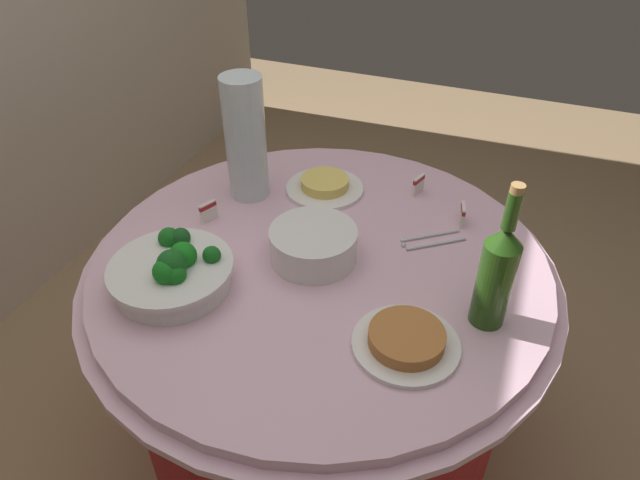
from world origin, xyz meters
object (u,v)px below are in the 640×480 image
(label_placard_front, at_px, (418,184))
(wine_bottle, at_px, (497,273))
(decorative_fruit_vase, at_px, (246,142))
(food_plate_noodles, at_px, (325,186))
(plate_stack, at_px, (313,244))
(food_plate_peanuts, at_px, (406,341))
(broccoli_bowl, at_px, (173,272))
(label_placard_rear, at_px, (462,214))
(serving_tongs, at_px, (430,240))
(label_placard_mid, at_px, (208,211))

(label_placard_front, bearing_deg, wine_bottle, -149.56)
(decorative_fruit_vase, bearing_deg, food_plate_noodles, -65.10)
(plate_stack, height_order, food_plate_noodles, plate_stack)
(food_plate_peanuts, relative_size, label_placard_front, 4.00)
(broccoli_bowl, relative_size, food_plate_peanuts, 1.27)
(wine_bottle, distance_m, label_placard_rear, 0.36)
(label_placard_front, height_order, label_placard_rear, same)
(food_plate_peanuts, relative_size, label_placard_rear, 4.00)
(broccoli_bowl, relative_size, food_plate_noodles, 1.27)
(label_placard_rear, bearing_deg, food_plate_noodles, 87.23)
(serving_tongs, height_order, label_placard_front, label_placard_front)
(decorative_fruit_vase, xyz_separation_m, serving_tongs, (-0.04, -0.52, -0.16))
(plate_stack, height_order, label_placard_rear, plate_stack)
(plate_stack, relative_size, food_plate_peanuts, 0.95)
(food_plate_peanuts, bearing_deg, label_placard_rear, -3.11)
(label_placard_front, xyz_separation_m, label_placard_rear, (-0.10, -0.14, 0.00))
(food_plate_peanuts, distance_m, label_placard_front, 0.58)
(plate_stack, distance_m, decorative_fruit_vase, 0.36)
(broccoli_bowl, height_order, food_plate_noodles, broccoli_bowl)
(food_plate_peanuts, bearing_deg, decorative_fruit_vase, 54.33)
(serving_tongs, relative_size, label_placard_mid, 2.80)
(broccoli_bowl, distance_m, serving_tongs, 0.63)
(wine_bottle, height_order, decorative_fruit_vase, decorative_fruit_vase)
(serving_tongs, bearing_deg, food_plate_peanuts, -175.06)
(plate_stack, relative_size, food_plate_noodles, 0.95)
(wine_bottle, height_order, label_placard_mid, wine_bottle)
(wine_bottle, height_order, label_placard_front, wine_bottle)
(broccoli_bowl, xyz_separation_m, food_plate_peanuts, (0.01, -0.53, -0.02))
(plate_stack, bearing_deg, broccoli_bowl, 129.67)
(wine_bottle, relative_size, label_placard_mid, 6.11)
(label_placard_mid, distance_m, label_placard_rear, 0.66)
(food_plate_peanuts, bearing_deg, wine_bottle, -45.18)
(plate_stack, distance_m, label_placard_front, 0.41)
(broccoli_bowl, bearing_deg, decorative_fruit_vase, 3.03)
(label_placard_front, bearing_deg, broccoli_bowl, 144.31)
(wine_bottle, distance_m, decorative_fruit_vase, 0.74)
(decorative_fruit_vase, bearing_deg, wine_bottle, -110.60)
(plate_stack, height_order, food_plate_peanuts, plate_stack)
(decorative_fruit_vase, height_order, label_placard_mid, decorative_fruit_vase)
(label_placard_mid, relative_size, label_placard_rear, 1.00)
(decorative_fruit_vase, distance_m, label_placard_front, 0.49)
(serving_tongs, relative_size, label_placard_rear, 2.80)
(decorative_fruit_vase, bearing_deg, serving_tongs, -93.94)
(serving_tongs, bearing_deg, decorative_fruit_vase, 86.06)
(label_placard_rear, bearing_deg, broccoli_bowl, 130.81)
(serving_tongs, bearing_deg, plate_stack, 123.76)
(label_placard_mid, bearing_deg, serving_tongs, -77.57)
(decorative_fruit_vase, bearing_deg, plate_stack, -126.35)
(plate_stack, xyz_separation_m, label_placard_rear, (0.27, -0.31, -0.01))
(broccoli_bowl, xyz_separation_m, wine_bottle, (0.15, -0.67, 0.09))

